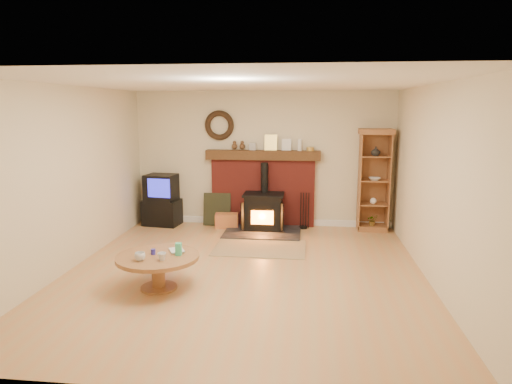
# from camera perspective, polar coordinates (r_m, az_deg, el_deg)

# --- Properties ---
(ground) EXTENTS (5.50, 5.50, 0.00)m
(ground) POSITION_cam_1_polar(r_m,az_deg,el_deg) (6.51, -1.52, -10.07)
(ground) COLOR tan
(ground) RESTS_ON ground
(room_shell) EXTENTS (5.02, 5.52, 2.61)m
(room_shell) POSITION_cam_1_polar(r_m,az_deg,el_deg) (6.22, -1.64, 5.21)
(room_shell) COLOR #C6B698
(room_shell) RESTS_ON ground
(chimney_breast) EXTENTS (2.20, 0.22, 1.78)m
(chimney_breast) POSITION_cam_1_polar(r_m,az_deg,el_deg) (8.87, 0.88, 0.88)
(chimney_breast) COLOR maroon
(chimney_breast) RESTS_ON ground
(wood_stove) EXTENTS (1.40, 1.00, 1.26)m
(wood_stove) POSITION_cam_1_polar(r_m,az_deg,el_deg) (8.57, 0.94, -2.62)
(wood_stove) COLOR black
(wood_stove) RESTS_ON ground
(area_rug) EXTENTS (1.51, 1.05, 0.01)m
(area_rug) POSITION_cam_1_polar(r_m,az_deg,el_deg) (7.59, 0.50, -6.98)
(area_rug) COLOR brown
(area_rug) RESTS_ON ground
(tv_unit) EXTENTS (0.74, 0.56, 1.00)m
(tv_unit) POSITION_cam_1_polar(r_m,az_deg,el_deg) (9.15, -11.71, -1.09)
(tv_unit) COLOR black
(tv_unit) RESTS_ON ground
(curio_cabinet) EXTENTS (0.61, 0.44, 1.91)m
(curio_cabinet) POSITION_cam_1_polar(r_m,az_deg,el_deg) (8.78, 14.51, 1.45)
(curio_cabinet) COLOR brown
(curio_cabinet) RESTS_ON ground
(firelog_box) EXTENTS (0.46, 0.32, 0.27)m
(firelog_box) POSITION_cam_1_polar(r_m,az_deg,el_deg) (8.84, -3.67, -3.59)
(firelog_box) COLOR gold
(firelog_box) RESTS_ON ground
(leaning_painting) EXTENTS (0.53, 0.14, 0.64)m
(leaning_painting) POSITION_cam_1_polar(r_m,az_deg,el_deg) (8.98, -4.89, -2.17)
(leaning_painting) COLOR black
(leaning_painting) RESTS_ON ground
(fire_tools) EXTENTS (0.19, 0.16, 0.70)m
(fire_tools) POSITION_cam_1_polar(r_m,az_deg,el_deg) (8.80, 5.98, -3.56)
(fire_tools) COLOR black
(fire_tools) RESTS_ON ground
(coffee_table) EXTENTS (1.05, 1.05, 0.61)m
(coffee_table) POSITION_cam_1_polar(r_m,az_deg,el_deg) (5.99, -12.17, -8.52)
(coffee_table) COLOR brown
(coffee_table) RESTS_ON ground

